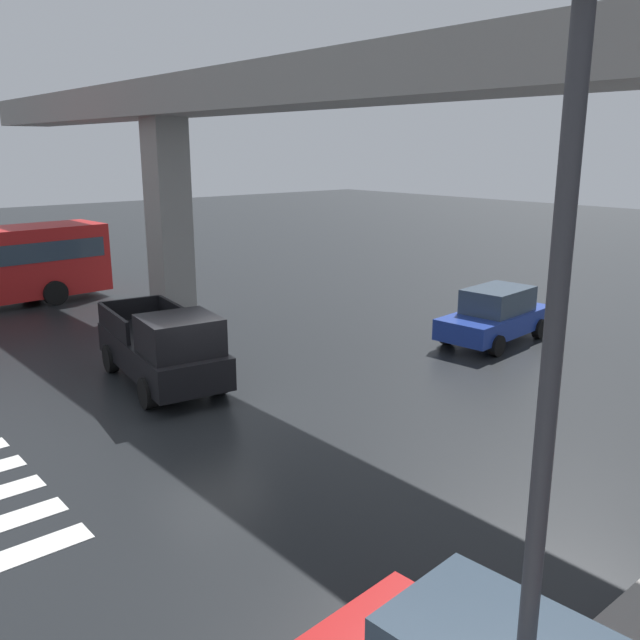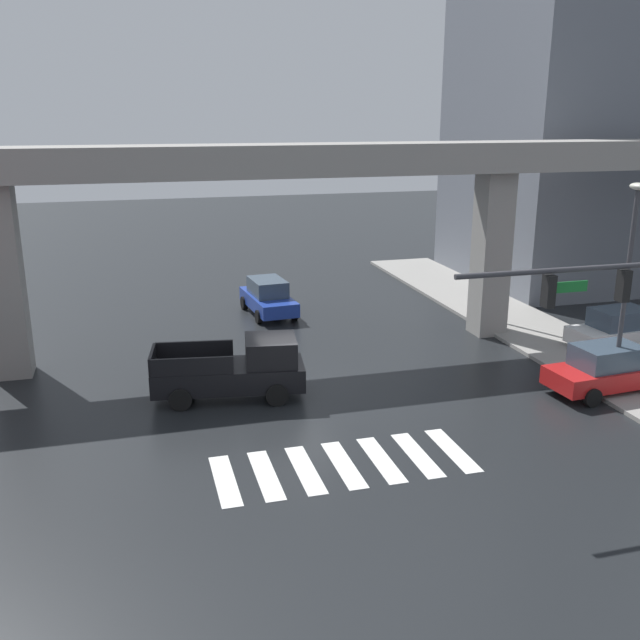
{
  "view_description": "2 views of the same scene",
  "coord_description": "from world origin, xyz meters",
  "px_view_note": "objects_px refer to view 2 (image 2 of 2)",
  "views": [
    {
      "loc": [
        13.11,
        -7.59,
        6.01
      ],
      "look_at": [
        0.57,
        3.08,
        1.76
      ],
      "focal_mm": 37.81,
      "sensor_mm": 36.0,
      "label": 1
    },
    {
      "loc": [
        -5.33,
        -22.43,
        9.39
      ],
      "look_at": [
        1.43,
        2.09,
        1.91
      ],
      "focal_mm": 39.68,
      "sensor_mm": 36.0,
      "label": 2
    }
  ],
  "objects_px": {
    "pickup_truck": "(237,370)",
    "traffic_signal_mast": "(617,311)",
    "sedan_blue": "(268,297)",
    "sedan_white": "(620,329)",
    "street_lamp_near_corner": "(629,265)",
    "sedan_red": "(607,369)",
    "street_lamp_mid_block": "(494,225)"
  },
  "relations": [
    {
      "from": "pickup_truck",
      "to": "traffic_signal_mast",
      "type": "xyz_separation_m",
      "value": [
        8.92,
        -7.43,
        3.4
      ]
    },
    {
      "from": "traffic_signal_mast",
      "to": "sedan_blue",
      "type": "bearing_deg",
      "value": 108.66
    },
    {
      "from": "sedan_white",
      "to": "street_lamp_near_corner",
      "type": "height_order",
      "value": "street_lamp_near_corner"
    },
    {
      "from": "sedan_red",
      "to": "traffic_signal_mast",
      "type": "relative_size",
      "value": 0.68
    },
    {
      "from": "sedan_white",
      "to": "street_lamp_near_corner",
      "type": "xyz_separation_m",
      "value": [
        -3.37,
        -4.12,
        3.7
      ]
    },
    {
      "from": "pickup_truck",
      "to": "street_lamp_mid_block",
      "type": "xyz_separation_m",
      "value": [
        12.6,
        5.84,
        3.57
      ]
    },
    {
      "from": "pickup_truck",
      "to": "street_lamp_near_corner",
      "type": "bearing_deg",
      "value": -14.22
    },
    {
      "from": "traffic_signal_mast",
      "to": "street_lamp_mid_block",
      "type": "xyz_separation_m",
      "value": [
        3.68,
        13.27,
        0.17
      ]
    },
    {
      "from": "sedan_red",
      "to": "street_lamp_near_corner",
      "type": "relative_size",
      "value": 0.61
    },
    {
      "from": "sedan_red",
      "to": "traffic_signal_mast",
      "type": "bearing_deg",
      "value": -128.33
    },
    {
      "from": "pickup_truck",
      "to": "street_lamp_near_corner",
      "type": "xyz_separation_m",
      "value": [
        12.6,
        -3.19,
        3.57
      ]
    },
    {
      "from": "pickup_truck",
      "to": "sedan_white",
      "type": "distance_m",
      "value": 16.0
    },
    {
      "from": "sedan_white",
      "to": "street_lamp_mid_block",
      "type": "height_order",
      "value": "street_lamp_mid_block"
    },
    {
      "from": "sedan_blue",
      "to": "sedan_white",
      "type": "bearing_deg",
      "value": -34.87
    },
    {
      "from": "pickup_truck",
      "to": "sedan_blue",
      "type": "xyz_separation_m",
      "value": [
        3.06,
        9.92,
        -0.14
      ]
    },
    {
      "from": "pickup_truck",
      "to": "street_lamp_mid_block",
      "type": "distance_m",
      "value": 14.34
    },
    {
      "from": "sedan_blue",
      "to": "traffic_signal_mast",
      "type": "bearing_deg",
      "value": -71.34
    },
    {
      "from": "street_lamp_near_corner",
      "to": "traffic_signal_mast",
      "type": "bearing_deg",
      "value": -131.01
    },
    {
      "from": "sedan_white",
      "to": "street_lamp_near_corner",
      "type": "relative_size",
      "value": 0.61
    },
    {
      "from": "sedan_red",
      "to": "traffic_signal_mast",
      "type": "distance_m",
      "value": 6.67
    },
    {
      "from": "pickup_truck",
      "to": "sedan_red",
      "type": "distance_m",
      "value": 12.78
    },
    {
      "from": "pickup_truck",
      "to": "sedan_white",
      "type": "relative_size",
      "value": 1.2
    },
    {
      "from": "sedan_blue",
      "to": "sedan_white",
      "type": "relative_size",
      "value": 1.01
    },
    {
      "from": "traffic_signal_mast",
      "to": "street_lamp_mid_block",
      "type": "relative_size",
      "value": 0.9
    },
    {
      "from": "street_lamp_mid_block",
      "to": "sedan_white",
      "type": "bearing_deg",
      "value": -55.56
    },
    {
      "from": "pickup_truck",
      "to": "sedan_blue",
      "type": "bearing_deg",
      "value": 72.85
    },
    {
      "from": "sedan_white",
      "to": "street_lamp_mid_block",
      "type": "relative_size",
      "value": 0.61
    },
    {
      "from": "street_lamp_near_corner",
      "to": "pickup_truck",
      "type": "bearing_deg",
      "value": 165.78
    },
    {
      "from": "street_lamp_near_corner",
      "to": "street_lamp_mid_block",
      "type": "xyz_separation_m",
      "value": [
        0.0,
        9.04,
        0.0
      ]
    },
    {
      "from": "sedan_blue",
      "to": "street_lamp_near_corner",
      "type": "relative_size",
      "value": 0.61
    },
    {
      "from": "sedan_red",
      "to": "street_lamp_mid_block",
      "type": "height_order",
      "value": "street_lamp_mid_block"
    },
    {
      "from": "street_lamp_near_corner",
      "to": "street_lamp_mid_block",
      "type": "height_order",
      "value": "same"
    }
  ]
}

